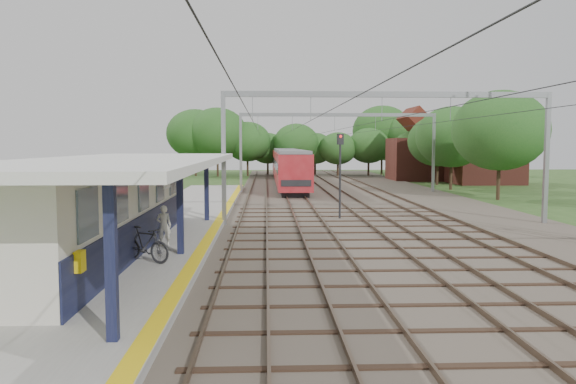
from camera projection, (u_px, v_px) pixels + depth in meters
name	position (u px, v px, depth m)	size (l,w,h in m)	color
ground	(376.00, 310.00, 14.49)	(160.00, 160.00, 0.00)	#2D4C1E
ballast_bed	(352.00, 198.00, 44.52)	(18.00, 90.00, 0.10)	#473D33
platform	(173.00, 226.00, 28.12)	(5.00, 52.00, 0.35)	gray
yellow_stripe	(218.00, 222.00, 28.19)	(0.45, 52.00, 0.01)	yellow
station_building	(104.00, 204.00, 20.94)	(3.41, 18.00, 3.40)	beige
canopy	(126.00, 162.00, 19.85)	(6.40, 20.00, 3.44)	black
rail_tracks	(320.00, 196.00, 44.41)	(11.80, 88.00, 0.15)	brown
catenary_system	(354.00, 127.00, 39.33)	(17.22, 88.00, 7.00)	gray
tree_band	(318.00, 139.00, 71.10)	(31.72, 30.88, 8.82)	#382619
house_near	(485.00, 156.00, 60.87)	(7.00, 6.12, 7.89)	brown
house_far	(424.00, 153.00, 66.63)	(8.00, 6.12, 8.66)	brown
person	(164.00, 226.00, 21.66)	(0.58, 0.38, 1.58)	silver
bicycle	(145.00, 244.00, 18.67)	(0.56, 2.00, 1.20)	black
train	(287.00, 165.00, 60.22)	(2.78, 34.62, 3.66)	black
signal_post	(340.00, 164.00, 31.49)	(0.38, 0.33, 4.87)	black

